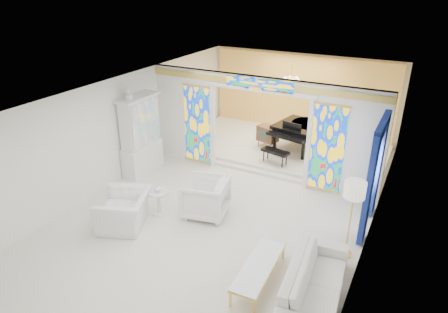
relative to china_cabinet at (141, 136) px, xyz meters
The scene contains 23 objects.
floor 3.47m from the china_cabinet, 10.50° to the right, with size 12.00×12.00×0.00m, color white.
ceiling 3.75m from the china_cabinet, 10.50° to the right, with size 7.00×12.00×0.02m, color white.
wall_back 6.30m from the china_cabinet, 59.24° to the left, with size 7.00×0.02×3.00m, color white.
wall_left 0.74m from the china_cabinet, 115.42° to the right, with size 0.02×12.00×3.00m, color white.
wall_right 6.75m from the china_cabinet, ahead, with size 0.02×12.00×3.00m, color white.
partition_wall 3.54m from the china_cabinet, 23.50° to the left, with size 7.00×0.22×3.00m.
stained_glass_left 1.76m from the china_cabinet, 47.47° to the left, with size 0.90×0.04×2.40m, color gold.
stained_glass_right 5.41m from the china_cabinet, 13.85° to the left, with size 0.90×0.04×2.40m, color gold.
stained_glass_transom 3.84m from the china_cabinet, 21.91° to the left, with size 2.00×0.04×0.34m, color gold.
alcove_platform 4.88m from the china_cabinet, 47.45° to the left, with size 6.80×3.80×0.18m, color white.
gold_curtain_back 6.19m from the china_cabinet, 58.67° to the left, with size 6.70×0.10×2.90m, color gold.
chandelier 5.02m from the china_cabinet, 44.89° to the left, with size 0.48×0.48×0.30m, color gold.
blue_drapes 6.63m from the china_cabinet, ahead, with size 0.14×1.85×2.65m.
china_cabinet is the anchor object (origin of this frame).
armchair_left 3.04m from the china_cabinet, 60.29° to the right, with size 1.26×1.10×0.82m, color white.
armchair_right 3.26m from the china_cabinet, 22.88° to the right, with size 1.04×1.07×0.97m, color white.
sofa 6.82m from the china_cabinet, 24.42° to the right, with size 2.47×0.96×0.72m, color white.
side_table 2.69m from the china_cabinet, 43.07° to the right, with size 0.68×0.68×0.64m.
vase 2.62m from the china_cabinet, 43.07° to the right, with size 0.17×0.17×0.18m, color silver.
coffee_table 5.88m from the china_cabinet, 29.29° to the right, with size 0.64×1.84×0.41m.
floor_lamp 6.54m from the china_cabinet, 10.79° to the right, with size 0.52×0.52×1.78m.
grand_piano 5.31m from the china_cabinet, 41.96° to the left, with size 2.02×2.78×1.07m.
tv_console 4.23m from the china_cabinet, 47.88° to the left, with size 0.75×0.61×0.76m.
Camera 1 is at (4.13, -8.04, 5.52)m, focal length 32.00 mm.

